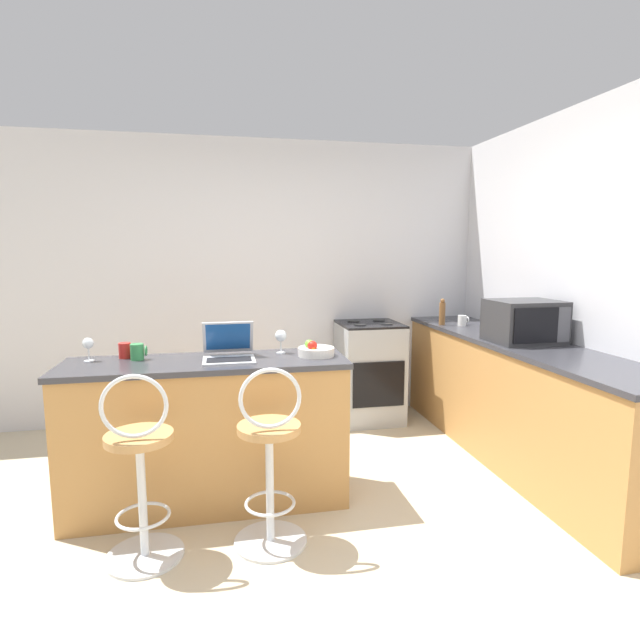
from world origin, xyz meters
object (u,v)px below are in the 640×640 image
wine_glass_tall (281,336)px  mug_white (462,320)px  stove_range (369,372)px  bar_stool_far (270,462)px  microwave (524,321)px  pepper_mill (442,312)px  mug_red (125,350)px  laptop (229,350)px  fruit_bowl (315,350)px  wine_glass_short (88,344)px  bar_stool_near (140,473)px  mug_green (138,352)px

wine_glass_tall → mug_white: bearing=26.7°
stove_range → bar_stool_far: bearing=-121.2°
microwave → mug_white: size_ratio=5.14×
pepper_mill → mug_red: bearing=-160.4°
laptop → wine_glass_tall: size_ratio=2.13×
fruit_bowl → mug_red: fruit_bowl is taller
wine_glass_short → mug_red: bearing=15.2°
pepper_mill → stove_range: bearing=158.1°
bar_stool_near → laptop: size_ratio=3.08×
laptop → mug_red: laptop is taller
bar_stool_far → wine_glass_short: wine_glass_short is taller
laptop → pepper_mill: (1.92, 1.05, 0.06)m
bar_stool_far → wine_glass_short: 1.34m
laptop → stove_range: (1.31, 1.29, -0.52)m
mug_white → mug_green: bearing=-161.1°
wine_glass_tall → fruit_bowl: bearing=-33.5°
microwave → wine_glass_tall: microwave is taller
bar_stool_near → fruit_bowl: size_ratio=4.36×
microwave → stove_range: bearing=125.3°
bar_stool_near → stove_range: (1.78, 1.85, -0.01)m
stove_range → mug_green: mug_green is taller
microwave → mug_red: size_ratio=5.03×
microwave → mug_white: 0.85m
laptop → fruit_bowl: bearing=-3.2°
pepper_mill → bar_stool_near: bearing=-146.0°
mug_red → microwave: bearing=-0.1°
bar_stool_far → wine_glass_tall: 0.88m
stove_range → mug_white: bearing=-22.4°
wine_glass_short → mug_red: 0.22m
fruit_bowl → pepper_mill: bearing=38.3°
wine_glass_short → fruit_bowl: bearing=-5.1°
microwave → mug_green: 2.68m
pepper_mill → fruit_bowl: (-1.37, -1.08, -0.08)m
bar_stool_far → bar_stool_near: bearing=180.0°
wine_glass_tall → mug_red: bearing=177.5°
wine_glass_tall → mug_green: bearing=-178.3°
mug_red → pepper_mill: bearing=19.6°
mug_red → wine_glass_tall: bearing=-2.5°
bar_stool_near → wine_glass_tall: wine_glass_tall is taller
microwave → wine_glass_tall: size_ratio=3.14×
bar_stool_near → mug_green: bearing=97.4°
bar_stool_far → mug_white: bearing=39.1°
microwave → fruit_bowl: bearing=-173.9°
bar_stool_far → laptop: bearing=109.1°
bar_stool_far → wine_glass_short: bearing=147.7°
bar_stool_near → pepper_mill: bearing=34.0°
bar_stool_near → pepper_mill: 2.93m
mug_green → wine_glass_short: (-0.28, 0.01, 0.05)m
laptop → mug_white: (2.08, 0.98, -0.01)m
bar_stool_far → wine_glass_short: (-1.03, 0.65, 0.56)m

